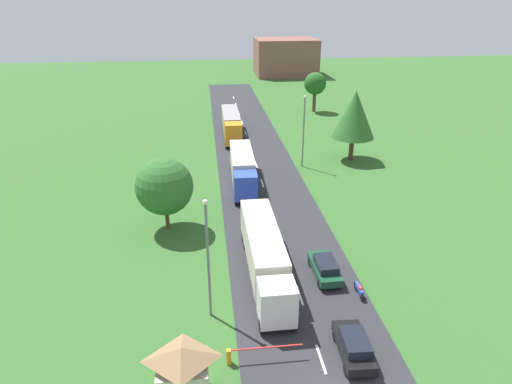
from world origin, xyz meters
The scene contains 16 objects.
road centered at (0.00, 24.50, 0.03)m, with size 10.00×140.00×0.06m, color #2B2B30.
lane_marking_centre centered at (0.00, 20.84, 0.07)m, with size 0.16×119.96×0.01m.
truck_lead centered at (-2.27, 12.71, 2.16)m, with size 2.58×13.48×3.65m.
truck_second centered at (-2.29, 31.53, 2.11)m, with size 2.81×12.06×3.57m.
truck_third centered at (-2.35, 50.66, 2.15)m, with size 2.60×13.02×3.60m.
car_lead centered at (2.02, 3.57, 0.86)m, with size 1.97×4.28×1.56m.
car_second centered at (2.46, 12.14, 0.83)m, with size 1.86×4.46×1.48m.
motorcycle_courier centered at (4.35, 9.44, 0.54)m, with size 0.28×1.94×0.91m.
guard_booth centered at (-8.14, 1.40, 1.91)m, with size 3.06×2.67×3.82m.
barrier_gate centered at (-4.80, 3.90, 0.69)m, with size 4.64×0.28×1.05m.
lamppost_lead centered at (-6.58, 8.52, 4.92)m, with size 0.36×0.36×8.87m.
lamppost_second centered at (5.83, 36.42, 5.08)m, with size 0.36×0.36×9.19m.
tree_oak centered at (14.25, 65.25, 5.18)m, with size 4.08×4.08×7.29m.
tree_birch centered at (12.88, 38.30, 6.19)m, with size 5.55×5.55×9.27m.
tree_maple centered at (-10.34, 21.63, 4.33)m, with size 5.31×5.31×6.99m.
distant_building centered at (16.15, 107.16, 4.76)m, with size 16.10×13.21×9.52m, color brown.
Camera 1 is at (-6.35, -16.58, 20.46)m, focal length 31.31 mm.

